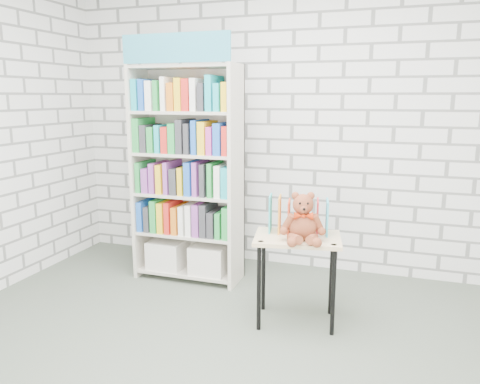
% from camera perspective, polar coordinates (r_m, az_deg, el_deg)
% --- Properties ---
extents(ground, '(4.50, 4.50, 0.00)m').
position_cam_1_polar(ground, '(3.10, -2.70, -20.91)').
color(ground, '#495245').
rests_on(ground, ground).
extents(room_shell, '(4.52, 4.02, 2.81)m').
position_cam_1_polar(room_shell, '(2.62, -3.09, 14.15)').
color(room_shell, silver).
rests_on(room_shell, ground).
extents(bookshelf, '(0.97, 0.38, 2.17)m').
position_cam_1_polar(bookshelf, '(4.24, -6.43, 2.34)').
color(bookshelf, beige).
rests_on(bookshelf, ground).
extents(display_table, '(0.68, 0.53, 0.67)m').
position_cam_1_polar(display_table, '(3.47, 6.99, -6.87)').
color(display_table, tan).
rests_on(display_table, ground).
extents(table_books, '(0.46, 0.26, 0.26)m').
position_cam_1_polar(table_books, '(3.50, 7.13, -2.90)').
color(table_books, teal).
rests_on(table_books, display_table).
extents(teddy_bear, '(0.31, 0.31, 0.35)m').
position_cam_1_polar(teddy_bear, '(3.31, 7.66, -3.60)').
color(teddy_bear, brown).
rests_on(teddy_bear, display_table).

